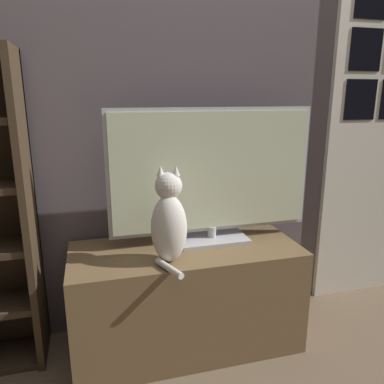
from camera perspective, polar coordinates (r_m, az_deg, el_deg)
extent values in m
cube|color=#564C51|center=(1.96, -3.14, 16.15)|extent=(4.80, 0.05, 2.60)
cube|color=brown|center=(1.95, -0.89, -15.62)|extent=(1.11, 0.47, 0.53)
cube|color=#B7B7BC|center=(1.92, 3.02, -7.09)|extent=(0.35, 0.21, 0.02)
cylinder|color=#B7B7BC|center=(1.91, 3.04, -6.05)|extent=(0.04, 0.04, 0.05)
cube|color=#B7B7BC|center=(1.83, 3.09, 3.24)|extent=(1.02, 0.02, 0.61)
cube|color=beige|center=(1.82, 3.23, 3.16)|extent=(0.98, 0.01, 0.57)
ellipsoid|color=silver|center=(1.65, -3.53, -5.61)|extent=(0.19, 0.17, 0.31)
ellipsoid|color=olive|center=(1.70, -3.48, -5.49)|extent=(0.10, 0.07, 0.17)
sphere|color=silver|center=(1.62, -3.61, 0.92)|extent=(0.14, 0.14, 0.12)
cone|color=silver|center=(1.60, -4.82, 3.25)|extent=(0.04, 0.04, 0.04)
cone|color=silver|center=(1.60, -2.47, 3.28)|extent=(0.04, 0.04, 0.04)
cylinder|color=silver|center=(1.60, -3.53, -11.50)|extent=(0.09, 0.18, 0.03)
cube|color=#3D2D1E|center=(1.84, -23.54, -3.21)|extent=(0.03, 0.28, 1.44)
cube|color=black|center=(2.39, 24.29, 12.69)|extent=(0.20, 0.01, 0.22)
cube|color=black|center=(2.40, 24.99, 19.06)|extent=(0.20, 0.01, 0.22)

